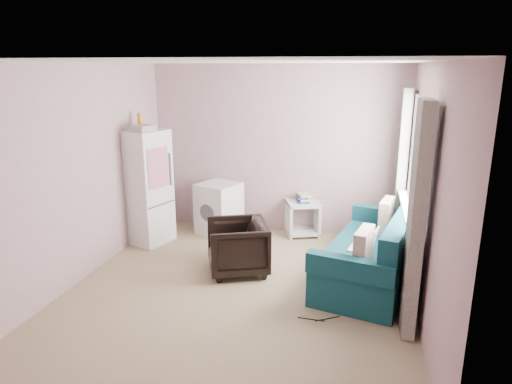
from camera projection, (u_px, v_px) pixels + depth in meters
room at (240, 183)px, 4.85m from camera, size 3.84×4.24×2.54m
armchair at (237, 244)px, 5.56m from camera, size 0.87×0.89×0.71m
fridge at (146, 186)px, 6.43m from camera, size 0.70×0.70×1.84m
washing_machine at (219, 207)px, 6.87m from camera, size 0.71×0.71×0.77m
side_table at (303, 215)px, 6.83m from camera, size 0.60×0.60×0.64m
sofa at (375, 255)px, 5.33m from camera, size 1.31×2.12×0.88m
window_dressing at (407, 190)px, 5.14m from camera, size 0.17×2.62×2.18m
floor_cables at (319, 319)px, 4.58m from camera, size 0.41×0.16×0.01m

